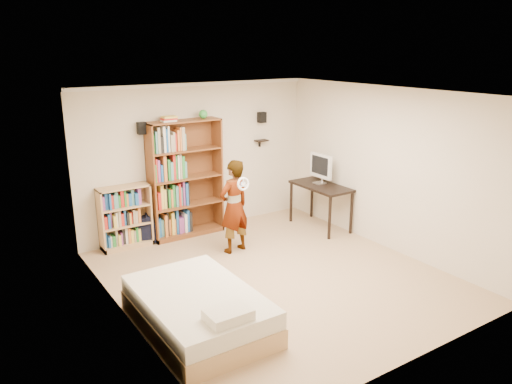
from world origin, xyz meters
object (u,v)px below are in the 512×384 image
low_bookshelf (125,217)px  computer_desk (320,206)px  tall_bookshelf (186,179)px  person (234,206)px  daybed (198,305)px

low_bookshelf → computer_desk: (3.39, -1.06, -0.12)m
tall_bookshelf → person: size_ratio=1.33×
computer_desk → daybed: (-3.52, -1.89, -0.13)m
low_bookshelf → person: bearing=-38.5°
low_bookshelf → computer_desk: 3.56m
daybed → person: (1.58, 1.79, 0.49)m
tall_bookshelf → low_bookshelf: (-1.13, 0.03, -0.51)m
daybed → person: size_ratio=1.25×
tall_bookshelf → computer_desk: bearing=-24.4°
computer_desk → daybed: size_ratio=0.62×
tall_bookshelf → person: bearing=-74.0°
low_bookshelf → daybed: size_ratio=0.55×
computer_desk → daybed: computer_desk is taller
low_bookshelf → tall_bookshelf: bearing=-1.6°
tall_bookshelf → person: 1.20m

